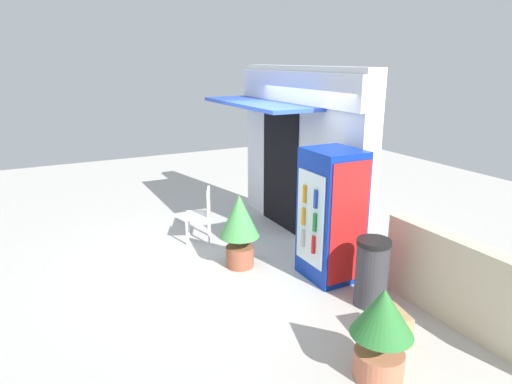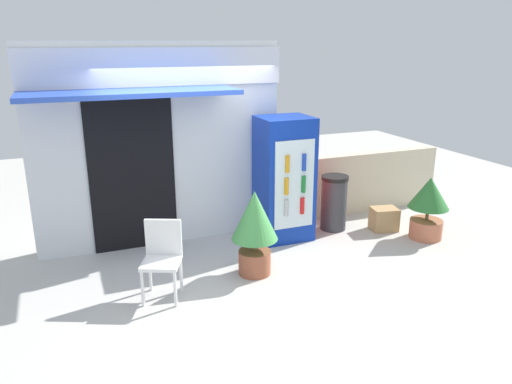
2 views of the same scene
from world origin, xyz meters
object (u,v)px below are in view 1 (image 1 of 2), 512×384
at_px(drink_cooler, 331,215).
at_px(potted_plant_near_shop, 239,224).
at_px(potted_plant_curbside, 382,327).
at_px(trash_bin, 372,272).
at_px(plastic_chair, 203,211).
at_px(cardboard_box, 390,327).

height_order(drink_cooler, potted_plant_near_shop, drink_cooler).
bearing_deg(potted_plant_curbside, trash_bin, 142.39).
bearing_deg(plastic_chair, trash_bin, 20.80).
xyz_separation_m(plastic_chair, potted_plant_near_shop, (1.18, 0.12, 0.14)).
xyz_separation_m(plastic_chair, potted_plant_curbside, (3.99, 0.26, 0.03)).
bearing_deg(drink_cooler, trash_bin, 0.54).
xyz_separation_m(potted_plant_curbside, trash_bin, (-1.10, 0.84, -0.11)).
bearing_deg(cardboard_box, plastic_chair, -168.08).
distance_m(plastic_chair, trash_bin, 3.10).
height_order(drink_cooler, trash_bin, drink_cooler).
bearing_deg(potted_plant_near_shop, drink_cooler, 48.40).
relative_size(potted_plant_near_shop, trash_bin, 1.28).
height_order(plastic_chair, trash_bin, plastic_chair).
distance_m(potted_plant_curbside, trash_bin, 1.39).
xyz_separation_m(drink_cooler, potted_plant_curbside, (1.95, -0.84, -0.36)).
relative_size(plastic_chair, potted_plant_near_shop, 0.82).
distance_m(plastic_chair, potted_plant_curbside, 4.00).
bearing_deg(potted_plant_curbside, cardboard_box, 127.30).
distance_m(potted_plant_near_shop, potted_plant_curbside, 2.82).
bearing_deg(plastic_chair, drink_cooler, 28.15).
bearing_deg(drink_cooler, plastic_chair, -151.85).
relative_size(drink_cooler, plastic_chair, 2.02).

